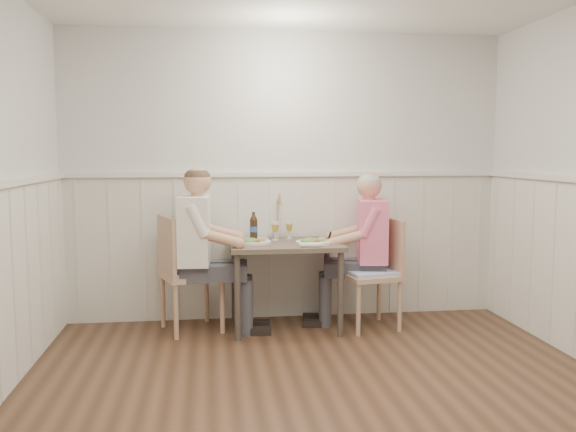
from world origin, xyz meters
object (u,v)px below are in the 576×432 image
object	(u,v)px
dining_table	(285,254)
grass_vase	(276,217)
chair_right	(376,269)
chair_left	(185,269)
diner_cream	(200,263)
beer_bottle	(254,227)
man_in_pink	(367,261)

from	to	relation	value
dining_table	grass_vase	size ratio (longest dim) A/B	2.23
chair_right	dining_table	bearing A→B (deg)	175.08
dining_table	chair_left	world-z (taller)	chair_left
diner_cream	grass_vase	world-z (taller)	diner_cream
grass_vase	dining_table	bearing A→B (deg)	-82.28
chair_left	beer_bottle	size ratio (longest dim) A/B	4.02
dining_table	beer_bottle	xyz separation A→B (m)	(-0.25, 0.21, 0.21)
dining_table	chair_left	bearing A→B (deg)	178.31
diner_cream	grass_vase	size ratio (longest dim) A/B	3.35
grass_vase	diner_cream	bearing A→B (deg)	-153.50
beer_bottle	grass_vase	bearing A→B (deg)	23.79
chair_right	diner_cream	bearing A→B (deg)	178.71
man_in_pink	diner_cream	world-z (taller)	diner_cream
chair_right	man_in_pink	world-z (taller)	man_in_pink
man_in_pink	chair_left	bearing A→B (deg)	-179.87
chair_right	beer_bottle	size ratio (longest dim) A/B	3.85
chair_left	chair_right	bearing A→B (deg)	-3.24
chair_right	chair_left	distance (m)	1.64
dining_table	grass_vase	bearing A→B (deg)	97.72
dining_table	diner_cream	world-z (taller)	diner_cream
chair_left	grass_vase	xyz separation A→B (m)	(0.81, 0.28, 0.41)
chair_right	diner_cream	size ratio (longest dim) A/B	0.67
beer_bottle	grass_vase	distance (m)	0.24
diner_cream	grass_vase	distance (m)	0.83
chair_right	man_in_pink	distance (m)	0.13
dining_table	chair_right	xyz separation A→B (m)	(0.78, -0.07, -0.14)
man_in_pink	beer_bottle	xyz separation A→B (m)	(-0.98, 0.18, 0.29)
chair_left	man_in_pink	bearing A→B (deg)	0.13
diner_cream	beer_bottle	world-z (taller)	diner_cream
dining_table	chair_left	size ratio (longest dim) A/B	0.96
chair_right	man_in_pink	bearing A→B (deg)	119.97
chair_left	man_in_pink	distance (m)	1.58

